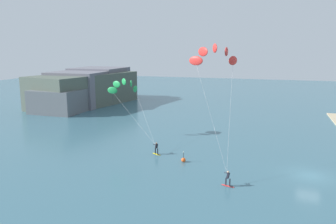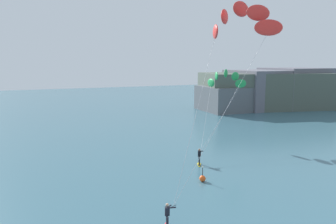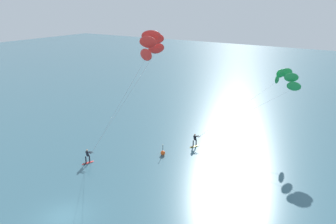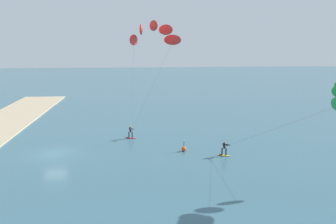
{
  "view_description": "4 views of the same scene",
  "coord_description": "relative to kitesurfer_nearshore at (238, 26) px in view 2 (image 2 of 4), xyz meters",
  "views": [
    {
      "loc": [
        -38.87,
        4.57,
        14.2
      ],
      "look_at": [
        -1.99,
        16.15,
        6.76
      ],
      "focal_mm": 35.75,
      "sensor_mm": 36.0,
      "label": 1
    },
    {
      "loc": [
        -12.91,
        -9.29,
        10.44
      ],
      "look_at": [
        -3.09,
        14.88,
        6.34
      ],
      "focal_mm": 34.84,
      "sensor_mm": 36.0,
      "label": 2
    },
    {
      "loc": [
        21.3,
        -16.67,
        17.58
      ],
      "look_at": [
        0.43,
        15.41,
        5.23
      ],
      "focal_mm": 37.66,
      "sensor_mm": 36.0,
      "label": 3
    },
    {
      "loc": [
        38.93,
        10.02,
        12.88
      ],
      "look_at": [
        0.6,
        12.89,
        4.79
      ],
      "focal_mm": 37.65,
      "sensor_mm": 36.0,
      "label": 4
    }
  ],
  "objects": [
    {
      "name": "kitesurfer_nearshore",
      "position": [
        0.0,
        0.0,
        0.0
      ],
      "size": [
        9.14,
        6.69,
        14.7
      ],
      "color": "red",
      "rests_on": "ground"
    },
    {
      "name": "kitesurfer_mid_water",
      "position": [
        8.89,
        15.82,
        -5.06
      ],
      "size": [
        10.86,
        11.32,
        9.39
      ],
      "color": "yellow",
      "rests_on": "ground"
    },
    {
      "name": "marker_buoy",
      "position": [
        -0.78,
        3.55,
        -12.63
      ],
      "size": [
        0.56,
        0.56,
        1.38
      ],
      "color": "#EA5119",
      "rests_on": "ground"
    },
    {
      "name": "distant_headland",
      "position": [
        36.04,
        38.57,
        -9.08
      ],
      "size": [
        32.19,
        18.08,
        8.83
      ],
      "color": "#4C564C",
      "rests_on": "ground"
    }
  ]
}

